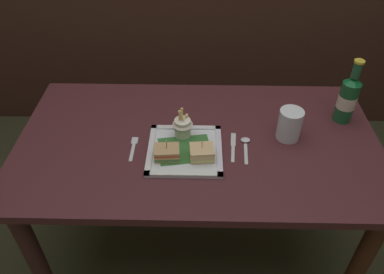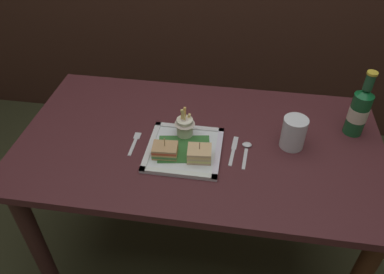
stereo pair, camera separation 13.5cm
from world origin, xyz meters
name	(u,v)px [view 2 (the right image)]	position (x,y,z in m)	size (l,w,h in m)	color
ground_plane	(198,251)	(0.00, 0.00, 0.00)	(6.00, 6.00, 0.00)	#353621
dining_table	(199,162)	(0.00, 0.00, 0.62)	(1.35, 0.75, 0.74)	#461F23
square_plate	(184,150)	(-0.05, -0.07, 0.74)	(0.26, 0.26, 0.02)	white
sandwich_half_left	(165,150)	(-0.11, -0.11, 0.77)	(0.09, 0.07, 0.08)	tan
sandwich_half_right	(199,154)	(0.01, -0.11, 0.77)	(0.09, 0.08, 0.07)	#D7B18C
fries_cup	(185,124)	(-0.06, 0.01, 0.80)	(0.08, 0.08, 0.12)	white
beer_bottle	(359,110)	(0.57, 0.13, 0.84)	(0.07, 0.07, 0.26)	#1A552C
water_glass	(293,135)	(0.33, 0.02, 0.79)	(0.09, 0.09, 0.12)	silver
fork	(135,142)	(-0.24, -0.05, 0.74)	(0.02, 0.13, 0.00)	silver
knife	(234,149)	(0.13, -0.04, 0.74)	(0.03, 0.16, 0.00)	silver
spoon	(246,149)	(0.17, -0.03, 0.74)	(0.04, 0.14, 0.01)	silver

